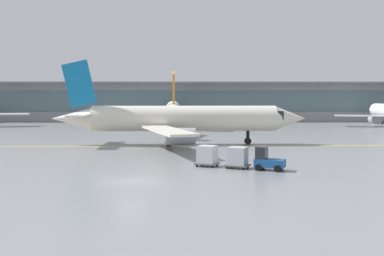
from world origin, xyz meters
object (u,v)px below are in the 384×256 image
Objects in this scene: gate_airplane_1 at (173,110)px; cargo_dolly_lead at (238,157)px; taxiing_regional_jet at (181,119)px; cargo_dolly_trailing at (207,155)px; baggage_tug at (267,160)px.

gate_airplane_1 is 12.93× the size of cargo_dolly_lead.
cargo_dolly_lead is (5.40, -20.15, -2.32)m from taxiing_regional_jet.
cargo_dolly_lead is 1.00× the size of cargo_dolly_trailing.
gate_airplane_1 reaches higher than cargo_dolly_lead.
baggage_tug is at bearing -70.48° from taxiing_regional_jet.
cargo_dolly_trailing is at bearing -177.10° from gate_airplane_1.
cargo_dolly_trailing is (-5.25, 2.27, 0.16)m from baggage_tug.
taxiing_regional_jet reaches higher than gate_airplane_1.
cargo_dolly_lead is at bearing 180.00° from baggage_tug.
gate_airplane_1 is 37.75m from taxiing_regional_jet.
taxiing_regional_jet is (2.08, -37.69, 0.08)m from gate_airplane_1.
baggage_tug is at bearing -0.00° from cargo_dolly_trailing.
baggage_tug is 1.15× the size of cargo_dolly_trailing.
baggage_tug is at bearing -0.00° from cargo_dolly_lead.
baggage_tug is 1.15× the size of cargo_dolly_lead.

